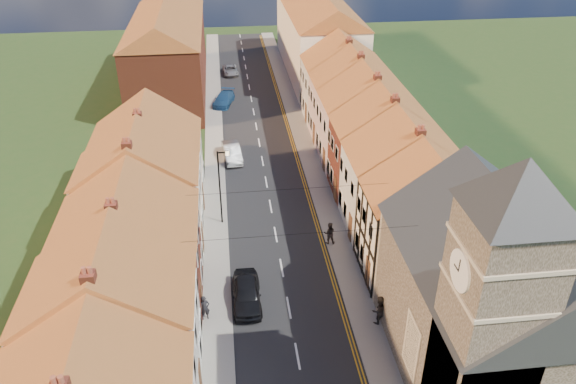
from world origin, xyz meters
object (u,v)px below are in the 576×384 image
(lamppost, at_px, (221,183))
(car_near, at_px, (247,293))
(car_mid, at_px, (232,152))
(pedestrian_right, at_px, (379,310))
(pedestrian_left, at_px, (205,308))
(pedestrian_right_b, at_px, (329,233))
(church, at_px, (498,293))
(car_far, at_px, (224,99))
(car_distant, at_px, (230,70))

(lamppost, bearing_deg, car_near, -82.16)
(car_near, xyz_separation_m, car_mid, (-0.21, 19.96, -0.04))
(car_near, xyz_separation_m, pedestrian_right, (7.65, -2.82, 0.33))
(car_mid, height_order, pedestrian_left, pedestrian_left)
(pedestrian_left, xyz_separation_m, pedestrian_right, (10.20, -1.57, 0.14))
(car_mid, distance_m, pedestrian_right_b, 15.82)
(lamppost, relative_size, car_mid, 1.40)
(pedestrian_left, height_order, pedestrian_right, pedestrian_right)
(church, relative_size, car_mid, 3.55)
(car_far, bearing_deg, lamppost, -75.95)
(car_mid, bearing_deg, lamppost, -101.63)
(lamppost, xyz_separation_m, pedestrian_right, (8.91, -12.02, -2.46))
(car_distant, distance_m, pedestrian_left, 45.81)
(pedestrian_right_b, bearing_deg, church, 118.38)
(church, height_order, pedestrian_left, church)
(car_near, bearing_deg, car_far, 91.65)
(church, xyz_separation_m, pedestrian_left, (-14.46, 6.23, -4.94))
(pedestrian_right_b, bearing_deg, lamppost, -21.23)
(lamppost, xyz_separation_m, car_distant, (1.70, 35.27, -2.99))
(church, bearing_deg, lamppost, 128.30)
(church, xyz_separation_m, pedestrian_right_b, (-5.66, 13.00, -4.90))
(car_mid, height_order, car_distant, car_mid)
(church, xyz_separation_m, car_mid, (-12.12, 27.43, -5.17))
(pedestrian_right, relative_size, pedestrian_right_b, 1.12)
(church, relative_size, pedestrian_right_b, 8.89)
(car_near, distance_m, car_distant, 44.47)
(lamppost, distance_m, car_far, 24.82)
(car_distant, height_order, pedestrian_right, pedestrian_right)
(lamppost, bearing_deg, church, -51.70)
(car_mid, relative_size, pedestrian_right, 2.24)
(car_near, xyz_separation_m, car_far, (-0.65, 33.84, -0.10))
(lamppost, bearing_deg, pedestrian_right, -53.44)
(church, height_order, lamppost, church)
(car_near, bearing_deg, car_distant, 89.98)
(pedestrian_right, height_order, pedestrian_right_b, pedestrian_right)
(lamppost, distance_m, pedestrian_right_b, 8.75)
(pedestrian_left, distance_m, pedestrian_right, 10.32)
(car_near, distance_m, car_mid, 19.96)
(church, relative_size, pedestrian_left, 9.28)
(car_mid, xyz_separation_m, pedestrian_right, (7.86, -22.78, 0.37))
(church, relative_size, pedestrian_right, 7.93)
(car_mid, xyz_separation_m, pedestrian_left, (-2.34, -21.20, 0.23))
(car_far, xyz_separation_m, car_distant, (1.09, 10.62, -0.10))
(pedestrian_right_b, bearing_deg, car_distant, -76.67)
(car_far, distance_m, pedestrian_right, 37.60)
(car_mid, distance_m, pedestrian_left, 21.33)
(car_distant, distance_m, pedestrian_right_b, 39.38)
(pedestrian_right, bearing_deg, car_far, -95.43)
(lamppost, relative_size, pedestrian_right, 3.13)
(pedestrian_left, xyz_separation_m, pedestrian_right_b, (8.80, 6.77, 0.04))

